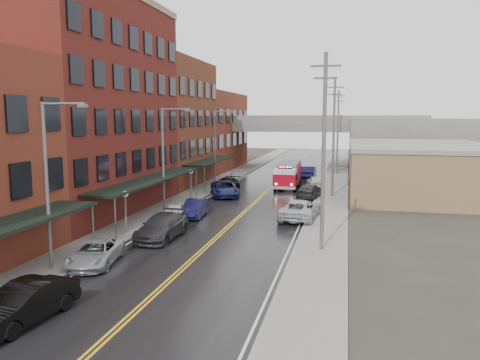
# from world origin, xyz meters

# --- Properties ---
(ground) EXTENTS (220.00, 220.00, 0.00)m
(ground) POSITION_xyz_m (0.00, 0.00, 0.00)
(ground) COLOR #2D2B26
(ground) RESTS_ON ground
(road) EXTENTS (11.00, 160.00, 0.02)m
(road) POSITION_xyz_m (0.00, 30.00, 0.01)
(road) COLOR black
(road) RESTS_ON ground
(sidewalk_left) EXTENTS (3.00, 160.00, 0.15)m
(sidewalk_left) POSITION_xyz_m (-7.30, 30.00, 0.07)
(sidewalk_left) COLOR slate
(sidewalk_left) RESTS_ON ground
(sidewalk_right) EXTENTS (3.00, 160.00, 0.15)m
(sidewalk_right) POSITION_xyz_m (7.30, 30.00, 0.07)
(sidewalk_right) COLOR slate
(sidewalk_right) RESTS_ON ground
(curb_left) EXTENTS (0.30, 160.00, 0.15)m
(curb_left) POSITION_xyz_m (-5.65, 30.00, 0.07)
(curb_left) COLOR gray
(curb_left) RESTS_ON ground
(curb_right) EXTENTS (0.30, 160.00, 0.15)m
(curb_right) POSITION_xyz_m (5.65, 30.00, 0.07)
(curb_right) COLOR gray
(curb_right) RESTS_ON ground
(brick_building_b) EXTENTS (9.00, 20.00, 18.00)m
(brick_building_b) POSITION_xyz_m (-13.30, 23.00, 9.00)
(brick_building_b) COLOR #581B17
(brick_building_b) RESTS_ON ground
(brick_building_c) EXTENTS (9.00, 15.00, 15.00)m
(brick_building_c) POSITION_xyz_m (-13.30, 40.50, 7.50)
(brick_building_c) COLOR #5A2D1B
(brick_building_c) RESTS_ON ground
(brick_building_far) EXTENTS (9.00, 20.00, 12.00)m
(brick_building_far) POSITION_xyz_m (-13.30, 58.00, 6.00)
(brick_building_far) COLOR maroon
(brick_building_far) RESTS_ON ground
(tan_building) EXTENTS (14.00, 22.00, 5.00)m
(tan_building) POSITION_xyz_m (16.00, 40.00, 2.50)
(tan_building) COLOR #92694E
(tan_building) RESTS_ON ground
(right_far_block) EXTENTS (18.00, 30.00, 8.00)m
(right_far_block) POSITION_xyz_m (18.00, 70.00, 4.00)
(right_far_block) COLOR slate
(right_far_block) RESTS_ON ground
(awning_1) EXTENTS (2.60, 18.00, 3.09)m
(awning_1) POSITION_xyz_m (-7.49, 23.00, 2.99)
(awning_1) COLOR black
(awning_1) RESTS_ON ground
(awning_2) EXTENTS (2.60, 13.00, 3.09)m
(awning_2) POSITION_xyz_m (-7.49, 40.50, 2.99)
(awning_2) COLOR black
(awning_2) RESTS_ON ground
(globe_lamp_1) EXTENTS (0.44, 0.44, 3.12)m
(globe_lamp_1) POSITION_xyz_m (-6.40, 16.00, 2.31)
(globe_lamp_1) COLOR #59595B
(globe_lamp_1) RESTS_ON ground
(globe_lamp_2) EXTENTS (0.44, 0.44, 3.12)m
(globe_lamp_2) POSITION_xyz_m (-6.40, 30.00, 2.31)
(globe_lamp_2) COLOR #59595B
(globe_lamp_2) RESTS_ON ground
(street_lamp_0) EXTENTS (2.64, 0.22, 9.00)m
(street_lamp_0) POSITION_xyz_m (-6.55, 8.00, 5.19)
(street_lamp_0) COLOR #59595B
(street_lamp_0) RESTS_ON ground
(street_lamp_1) EXTENTS (2.64, 0.22, 9.00)m
(street_lamp_1) POSITION_xyz_m (-6.55, 24.00, 5.19)
(street_lamp_1) COLOR #59595B
(street_lamp_1) RESTS_ON ground
(street_lamp_2) EXTENTS (2.64, 0.22, 9.00)m
(street_lamp_2) POSITION_xyz_m (-6.55, 40.00, 5.19)
(street_lamp_2) COLOR #59595B
(street_lamp_2) RESTS_ON ground
(utility_pole_0) EXTENTS (1.80, 0.24, 12.00)m
(utility_pole_0) POSITION_xyz_m (7.20, 15.00, 6.31)
(utility_pole_0) COLOR #59595B
(utility_pole_0) RESTS_ON ground
(utility_pole_1) EXTENTS (1.80, 0.24, 12.00)m
(utility_pole_1) POSITION_xyz_m (7.20, 35.00, 6.31)
(utility_pole_1) COLOR #59595B
(utility_pole_1) RESTS_ON ground
(utility_pole_2) EXTENTS (1.80, 0.24, 12.00)m
(utility_pole_2) POSITION_xyz_m (7.20, 55.00, 6.31)
(utility_pole_2) COLOR #59595B
(utility_pole_2) RESTS_ON ground
(overpass) EXTENTS (40.00, 10.00, 7.50)m
(overpass) POSITION_xyz_m (0.00, 62.00, 5.99)
(overpass) COLOR slate
(overpass) RESTS_ON ground
(fire_truck) EXTENTS (3.24, 7.95, 2.89)m
(fire_truck) POSITION_xyz_m (1.90, 40.85, 1.57)
(fire_truck) COLOR #A40718
(fire_truck) RESTS_ON ground
(parked_car_left_1) EXTENTS (2.24, 5.05, 1.61)m
(parked_car_left_1) POSITION_xyz_m (-3.88, 2.07, 0.81)
(parked_car_left_1) COLOR black
(parked_car_left_1) RESTS_ON ground
(parked_car_left_2) EXTENTS (3.06, 5.13, 1.34)m
(parked_car_left_2) POSITION_xyz_m (-5.00, 9.48, 0.67)
(parked_car_left_2) COLOR gray
(parked_car_left_2) RESTS_ON ground
(parked_car_left_3) EXTENTS (2.38, 5.66, 1.63)m
(parked_car_left_3) POSITION_xyz_m (-3.60, 15.70, 0.82)
(parked_car_left_3) COLOR #29292C
(parked_car_left_3) RESTS_ON ground
(parked_car_left_4) EXTENTS (2.50, 4.33, 1.39)m
(parked_car_left_4) POSITION_xyz_m (-4.77, 21.20, 0.69)
(parked_car_left_4) COLOR #BDBDBD
(parked_car_left_4) RESTS_ON ground
(parked_car_left_5) EXTENTS (1.83, 4.43, 1.43)m
(parked_car_left_5) POSITION_xyz_m (-3.60, 22.80, 0.71)
(parked_car_left_5) COLOR black
(parked_car_left_5) RESTS_ON ground
(parked_car_left_6) EXTENTS (4.44, 6.35, 1.61)m
(parked_car_left_6) POSITION_xyz_m (-3.80, 33.20, 0.81)
(parked_car_left_6) COLOR #141D4C
(parked_car_left_6) RESTS_ON ground
(parked_car_left_7) EXTENTS (2.57, 5.24, 1.47)m
(parked_car_left_7) POSITION_xyz_m (-4.52, 36.59, 0.73)
(parked_car_left_7) COLOR black
(parked_car_left_7) RESTS_ON ground
(parked_car_right_0) EXTENTS (3.18, 6.10, 1.64)m
(parked_car_right_0) POSITION_xyz_m (5.00, 23.80, 0.82)
(parked_car_right_0) COLOR #B2B6BB
(parked_car_right_0) RESTS_ON ground
(parked_car_right_1) EXTENTS (2.87, 5.20, 1.43)m
(parked_car_right_1) POSITION_xyz_m (5.00, 34.20, 0.71)
(parked_car_right_1) COLOR #272729
(parked_car_right_1) RESTS_ON ground
(parked_car_right_2) EXTENTS (2.44, 4.25, 1.36)m
(parked_car_right_2) POSITION_xyz_m (5.00, 41.80, 0.68)
(parked_car_right_2) COLOR silver
(parked_car_right_2) RESTS_ON ground
(parked_car_right_3) EXTENTS (1.74, 4.99, 1.64)m
(parked_car_right_3) POSITION_xyz_m (3.60, 49.97, 0.82)
(parked_car_right_3) COLOR black
(parked_car_right_3) RESTS_ON ground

